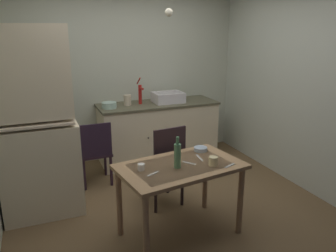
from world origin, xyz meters
name	(u,v)px	position (x,y,z in m)	size (l,w,h in m)	color
ground_plane	(170,207)	(0.00, 0.00, 0.00)	(4.49, 4.49, 0.00)	brown
wall_back	(125,76)	(0.00, 1.79, 1.27)	(3.59, 0.10, 2.53)	beige
wall_right	(305,87)	(1.80, 0.00, 1.27)	(0.10, 3.57, 2.53)	beige
hutch_cabinet	(37,131)	(-1.32, 0.44, 0.94)	(0.81, 0.52, 2.01)	beige
counter_cabinet	(158,131)	(0.39, 1.42, 0.45)	(1.78, 0.64, 0.89)	beige
sink_basin	(168,97)	(0.55, 1.42, 0.97)	(0.44, 0.34, 0.15)	white
hand_pump	(140,93)	(0.13, 1.46, 1.06)	(0.05, 0.27, 0.39)	#B21E19
mixing_bowl_counter	(109,105)	(-0.35, 1.37, 0.93)	(0.21, 0.21, 0.08)	#ADD1C1
stoneware_crock	(127,100)	(-0.07, 1.44, 0.96)	(0.11, 0.11, 0.15)	beige
dining_table	(180,175)	(-0.10, -0.51, 0.63)	(1.24, 0.85, 0.74)	#A47D54
chair_far_side	(165,165)	(-0.03, 0.06, 0.49)	(0.45, 0.45, 0.96)	#2D2021
chair_by_counter	(95,152)	(-0.66, 0.89, 0.46)	(0.41, 0.41, 0.85)	#2C1B28
serving_bowl_wide	(201,149)	(0.24, -0.25, 0.76)	(0.14, 0.14, 0.04)	#9EB2C6
teacup_mint	(213,161)	(0.17, -0.64, 0.78)	(0.08, 0.08, 0.09)	beige
mug_tall	(141,167)	(-0.48, -0.49, 0.77)	(0.06, 0.06, 0.06)	white
glass_bottle	(177,155)	(-0.16, -0.56, 0.86)	(0.06, 0.06, 0.30)	#4C7F56
table_knife	(199,158)	(0.14, -0.42, 0.74)	(0.18, 0.02, 0.01)	silver
teaspoon_near_bowl	(153,174)	(-0.41, -0.61, 0.74)	(0.13, 0.02, 0.01)	beige
teaspoon_by_cup	(189,163)	(-0.01, -0.51, 0.74)	(0.14, 0.02, 0.01)	beige
serving_spoon	(230,166)	(0.31, -0.71, 0.74)	(0.14, 0.02, 0.01)	beige
pendant_bulb	(169,12)	(0.00, 0.04, 2.11)	(0.08, 0.08, 0.08)	#F9EFCC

